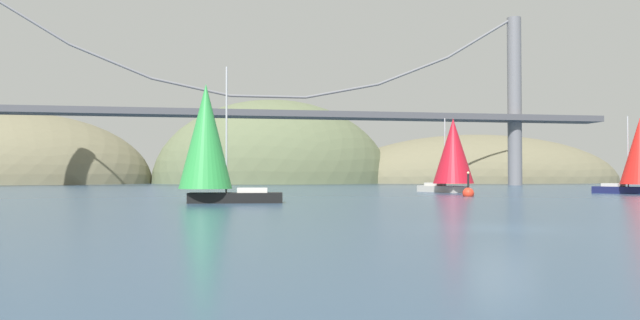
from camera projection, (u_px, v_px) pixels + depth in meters
ground_plane at (501, 228)px, 24.10m from camera, size 360.00×360.00×0.00m
headland_left at (19, 184)px, 147.28m from camera, size 60.96×44.00×33.59m
headland_right at (478, 183)px, 167.50m from camera, size 78.94×44.00×25.74m
headland_center at (273, 183)px, 157.83m from camera, size 59.72×44.00×42.13m
suspension_bridge at (268, 107)px, 117.95m from camera, size 135.92×6.00×34.32m
sailboat_red_spinnaker at (639, 154)px, 68.13m from camera, size 5.65×8.01×8.60m
sailboat_crimson_sail at (452, 154)px, 73.30m from camera, size 5.85×8.83×8.84m
sailboat_green_sail at (208, 141)px, 46.04m from camera, size 7.85×4.29×10.07m
channel_buoy at (468, 193)px, 60.03m from camera, size 1.10×1.10×2.64m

